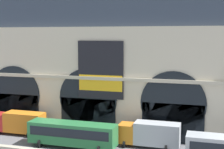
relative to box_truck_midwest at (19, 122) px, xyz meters
name	(u,v)px	position (x,y,z in m)	size (l,w,h in m)	color
ground_plane	(74,146)	(9.28, -2.45, -1.70)	(200.00, 200.00, 0.00)	slate
station_building	(94,65)	(9.32, 4.89, 7.74)	(48.44, 5.06, 19.51)	beige
box_truck_midwest	(19,122)	(0.00, 0.00, 0.00)	(7.50, 2.91, 3.12)	red
bus_center	(72,133)	(9.31, -2.91, 0.08)	(11.00, 3.25, 3.10)	#2D7A42
box_truck_mideast	(150,134)	(18.37, 0.00, 0.00)	(7.50, 2.91, 3.12)	orange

